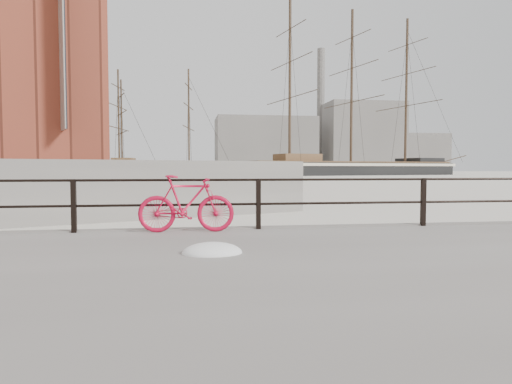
{
  "coord_description": "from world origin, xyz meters",
  "views": [
    {
      "loc": [
        -4.86,
        -9.06,
        1.56
      ],
      "look_at": [
        -3.3,
        1.5,
        1.0
      ],
      "focal_mm": 32.0,
      "sensor_mm": 36.0,
      "label": 1
    }
  ],
  "objects_px": {
    "bicycle": "(186,204)",
    "workboat_near": "(4,186)",
    "schooner_left": "(91,177)",
    "barque_black": "(351,175)",
    "schooner_mid": "(154,176)"
  },
  "relations": [
    {
      "from": "schooner_mid",
      "to": "schooner_left",
      "type": "bearing_deg",
      "value": -169.47
    },
    {
      "from": "barque_black",
      "to": "schooner_left",
      "type": "distance_m",
      "value": 54.6
    },
    {
      "from": "bicycle",
      "to": "barque_black",
      "type": "distance_m",
      "value": 95.75
    },
    {
      "from": "schooner_mid",
      "to": "workboat_near",
      "type": "distance_m",
      "value": 46.2
    },
    {
      "from": "schooner_mid",
      "to": "schooner_left",
      "type": "height_order",
      "value": "schooner_mid"
    },
    {
      "from": "schooner_left",
      "to": "workboat_near",
      "type": "distance_m",
      "value": 45.05
    },
    {
      "from": "schooner_left",
      "to": "schooner_mid",
      "type": "bearing_deg",
      "value": -16.63
    },
    {
      "from": "barque_black",
      "to": "workboat_near",
      "type": "relative_size",
      "value": 6.29
    },
    {
      "from": "bicycle",
      "to": "schooner_mid",
      "type": "distance_m",
      "value": 79.69
    },
    {
      "from": "schooner_left",
      "to": "bicycle",
      "type": "bearing_deg",
      "value": -94.63
    },
    {
      "from": "bicycle",
      "to": "workboat_near",
      "type": "height_order",
      "value": "workboat_near"
    },
    {
      "from": "barque_black",
      "to": "schooner_mid",
      "type": "height_order",
      "value": "barque_black"
    },
    {
      "from": "schooner_mid",
      "to": "schooner_left",
      "type": "distance_m",
      "value": 11.56
    },
    {
      "from": "barque_black",
      "to": "workboat_near",
      "type": "height_order",
      "value": "barque_black"
    },
    {
      "from": "bicycle",
      "to": "workboat_near",
      "type": "relative_size",
      "value": 0.17
    }
  ]
}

